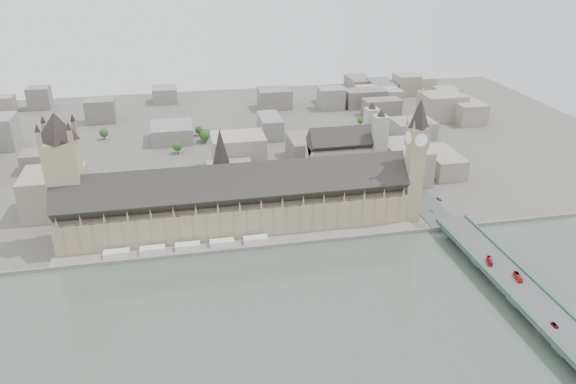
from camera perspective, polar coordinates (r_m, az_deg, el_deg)
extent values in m
plane|color=#595651|center=(425.93, -4.77, -4.96)|extent=(900.00, 900.00, 0.00)
cube|color=gray|center=(412.28, -4.51, -5.79)|extent=(600.00, 1.50, 3.00)
cube|color=gray|center=(418.97, -4.64, -5.34)|extent=(270.00, 15.00, 2.00)
cube|color=white|center=(419.14, -17.02, -5.98)|extent=(18.00, 7.00, 4.00)
cube|color=white|center=(416.85, -13.60, -5.72)|extent=(18.00, 7.00, 4.00)
cube|color=white|center=(416.05, -10.16, -5.44)|extent=(18.00, 7.00, 4.00)
cube|color=white|center=(416.76, -6.72, -5.14)|extent=(18.00, 7.00, 4.00)
cube|color=white|center=(418.96, -3.31, -4.82)|extent=(18.00, 7.00, 4.00)
cube|color=tan|center=(437.49, -5.16, -2.25)|extent=(265.00, 40.00, 25.00)
cube|color=#292724|center=(427.70, -5.27, 0.44)|extent=(265.00, 40.73, 40.73)
cube|color=tan|center=(452.87, 12.54, 0.79)|extent=(12.00, 12.00, 62.00)
cube|color=tan|center=(438.80, 13.01, 5.45)|extent=(14.00, 14.00, 16.00)
cylinder|color=white|center=(441.76, 13.86, 5.49)|extent=(0.60, 10.00, 10.00)
cylinder|color=white|center=(435.94, 12.14, 5.40)|extent=(0.60, 10.00, 10.00)
cylinder|color=white|center=(444.98, 12.64, 5.75)|extent=(10.00, 0.60, 10.00)
cylinder|color=white|center=(432.65, 13.38, 5.13)|extent=(10.00, 0.60, 10.00)
cone|color=#2A2321|center=(433.05, 13.25, 7.81)|extent=(17.00, 17.00, 22.00)
cylinder|color=gold|center=(429.31, 13.43, 9.60)|extent=(1.00, 1.00, 6.00)
sphere|color=gold|center=(428.44, 13.48, 10.05)|extent=(2.00, 2.00, 2.00)
cone|color=tan|center=(443.36, 13.59, 7.22)|extent=(2.40, 2.40, 8.00)
cone|color=tan|center=(438.13, 12.03, 7.17)|extent=(2.40, 2.40, 8.00)
cone|color=tan|center=(432.20, 14.29, 6.70)|extent=(2.40, 2.40, 8.00)
cone|color=tan|center=(426.84, 12.70, 6.63)|extent=(2.40, 2.40, 8.00)
cube|color=tan|center=(437.28, -21.47, -0.01)|extent=(23.00, 23.00, 80.00)
cone|color=#2A2321|center=(420.21, -22.52, 6.18)|extent=(30.00, 30.00, 20.00)
cylinder|color=tan|center=(429.18, -6.73, 1.61)|extent=(12.00, 12.00, 20.00)
cone|color=#2A2321|center=(420.35, -6.89, 4.62)|extent=(13.00, 13.00, 28.00)
cube|color=#474749|center=(401.92, 20.73, -7.80)|extent=(25.00, 325.00, 10.25)
cube|color=#A4A194|center=(522.18, 5.34, 2.93)|extent=(60.00, 28.00, 34.00)
cube|color=#292724|center=(514.39, 5.44, 5.20)|extent=(60.00, 28.28, 28.28)
cube|color=#A4A194|center=(537.19, 8.33, 5.12)|extent=(12.00, 12.00, 64.00)
cube|color=#A4A194|center=(516.10, 9.20, 4.22)|extent=(12.00, 12.00, 64.00)
imported|color=#B11425|center=(401.19, 19.81, -6.60)|extent=(6.27, 10.86, 2.98)
imported|color=red|center=(390.33, 22.33, -7.97)|extent=(4.88, 11.15, 3.03)
imported|color=gray|center=(356.71, 25.48, -12.11)|extent=(2.43, 5.19, 1.44)
imported|color=gray|center=(479.78, 15.09, -0.70)|extent=(3.95, 6.03, 1.63)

